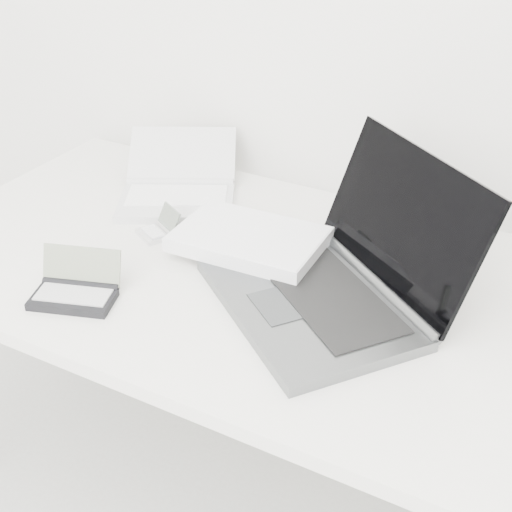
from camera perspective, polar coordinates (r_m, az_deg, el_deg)
The scene contains 5 objects.
desk at distance 1.46m, azimuth 1.79°, elevation -3.16°, with size 1.60×0.80×0.73m.
laptop_large at distance 1.38m, azimuth 4.12°, elevation -0.74°, with size 0.66×0.56×0.27m.
netbook_open_white at distance 1.74m, azimuth -6.23°, elevation 5.43°, with size 0.39×0.41×0.11m.
pda_silver at distance 1.58m, azimuth -7.84°, elevation 2.09°, with size 0.10×0.11×0.06m.
palmtop_charcoal at distance 1.40m, azimuth -14.23°, elevation -2.68°, with size 0.18×0.16×0.08m.
Camera 1 is at (0.53, 0.48, 1.51)m, focal length 50.00 mm.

